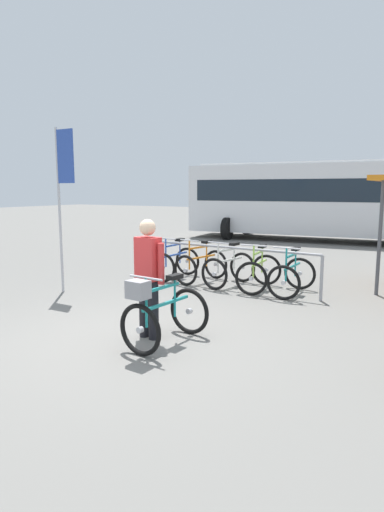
{
  "coord_description": "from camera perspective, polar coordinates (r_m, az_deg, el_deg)",
  "views": [
    {
      "loc": [
        3.65,
        -4.56,
        2.03
      ],
      "look_at": [
        0.3,
        1.26,
        1.0
      ],
      "focal_mm": 30.51,
      "sensor_mm": 36.0,
      "label": 1
    }
  ],
  "objects": [
    {
      "name": "ground_plane",
      "position": [
        6.19,
        -8.42,
        -10.54
      ],
      "size": [
        80.0,
        80.0,
        0.0
      ],
      "primitive_type": "plane",
      "color": "slate"
    },
    {
      "name": "racked_bike_white",
      "position": [
        9.25,
        4.86,
        -1.68
      ],
      "size": [
        0.84,
        1.18,
        0.97
      ],
      "color": "black",
      "rests_on": "ground"
    },
    {
      "name": "bus_distant",
      "position": [
        18.08,
        15.88,
        7.47
      ],
      "size": [
        10.16,
        3.89,
        3.08
      ],
      "color": "silver",
      "rests_on": "ground"
    },
    {
      "name": "racked_bike_teal",
      "position": [
        8.67,
        12.99,
        -2.57
      ],
      "size": [
        0.67,
        1.1,
        0.97
      ],
      "color": "black",
      "rests_on": "ground"
    },
    {
      "name": "bike_rack_rail",
      "position": [
        8.99,
        4.92,
        0.07
      ],
      "size": [
        3.9,
        0.33,
        0.88
      ],
      "color": "#99999E",
      "rests_on": "ground"
    },
    {
      "name": "banner_flag",
      "position": [
        8.79,
        -16.56,
        9.66
      ],
      "size": [
        0.45,
        0.05,
        3.2
      ],
      "color": "#B2B2B7",
      "rests_on": "ground"
    },
    {
      "name": "featured_bicycle",
      "position": [
        5.7,
        -3.96,
        -7.46
      ],
      "size": [
        0.77,
        1.21,
        0.97
      ],
      "color": "black",
      "rests_on": "ground"
    },
    {
      "name": "racked_bike_blue",
      "position": [
        9.99,
        -2.17,
        -0.87
      ],
      "size": [
        0.69,
        1.1,
        0.97
      ],
      "color": "black",
      "rests_on": "ground"
    },
    {
      "name": "person_with_featured_bike",
      "position": [
        5.92,
        -5.74,
        -2.27
      ],
      "size": [
        0.52,
        0.25,
        1.64
      ],
      "color": "black",
      "rests_on": "ground"
    },
    {
      "name": "racked_bike_lime",
      "position": [
        8.94,
        8.79,
        -2.11
      ],
      "size": [
        0.74,
        1.16,
        0.98
      ],
      "color": "black",
      "rests_on": "ground"
    },
    {
      "name": "racked_bike_orange",
      "position": [
        9.6,
        1.21,
        -1.26
      ],
      "size": [
        0.88,
        1.21,
        0.97
      ],
      "color": "black",
      "rests_on": "ground"
    }
  ]
}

